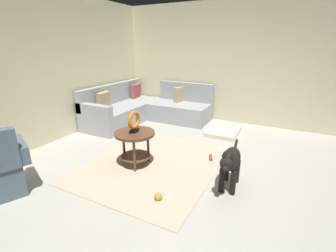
% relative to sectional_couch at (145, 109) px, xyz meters
% --- Properties ---
extents(ground_plane, '(6.00, 6.00, 0.10)m').
position_rel_sectional_couch_xyz_m(ground_plane, '(-1.99, -2.01, -0.34)').
color(ground_plane, '#B7B2A8').
extents(wall_back, '(6.00, 0.12, 2.70)m').
position_rel_sectional_couch_xyz_m(wall_back, '(-1.99, 0.93, 1.06)').
color(wall_back, beige).
rests_on(wall_back, ground_plane).
extents(wall_right, '(0.12, 6.00, 2.70)m').
position_rel_sectional_couch_xyz_m(wall_right, '(0.95, -2.01, 1.06)').
color(wall_right, beige).
rests_on(wall_right, ground_plane).
extents(area_rug, '(2.30, 1.90, 0.01)m').
position_rel_sectional_couch_xyz_m(area_rug, '(-1.84, -1.31, -0.29)').
color(area_rug, '#BCAD93').
rests_on(area_rug, ground_plane).
extents(sectional_couch, '(2.20, 2.25, 0.88)m').
position_rel_sectional_couch_xyz_m(sectional_couch, '(0.00, 0.00, 0.00)').
color(sectional_couch, '#9EA3A8').
rests_on(sectional_couch, ground_plane).
extents(side_table, '(0.60, 0.60, 0.54)m').
position_rel_sectional_couch_xyz_m(side_table, '(-1.99, -1.09, 0.12)').
color(side_table, brown).
rests_on(side_table, ground_plane).
extents(torus_sculpture, '(0.28, 0.08, 0.33)m').
position_rel_sectional_couch_xyz_m(torus_sculpture, '(-1.99, -1.09, 0.42)').
color(torus_sculpture, black).
rests_on(torus_sculpture, side_table).
extents(dog_bed_mat, '(0.80, 0.60, 0.09)m').
position_rel_sectional_couch_xyz_m(dog_bed_mat, '(-0.01, -1.93, -0.25)').
color(dog_bed_mat, beige).
rests_on(dog_bed_mat, ground_plane).
extents(dog, '(0.85, 0.25, 0.63)m').
position_rel_sectional_couch_xyz_m(dog, '(-1.97, -2.51, 0.09)').
color(dog, black).
rests_on(dog, ground_plane).
extents(dog_toy_ball, '(0.10, 0.10, 0.10)m').
position_rel_sectional_couch_xyz_m(dog_toy_ball, '(-2.61, -1.83, -0.24)').
color(dog_toy_ball, orange).
rests_on(dog_toy_ball, ground_plane).
extents(dog_toy_rope, '(0.18, 0.11, 0.05)m').
position_rel_sectional_couch_xyz_m(dog_toy_rope, '(-1.28, -2.06, -0.27)').
color(dog_toy_rope, red).
rests_on(dog_toy_rope, ground_plane).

